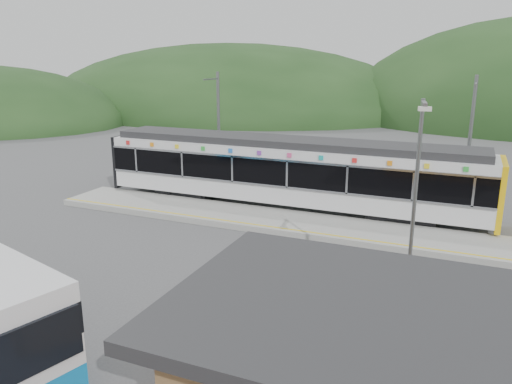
% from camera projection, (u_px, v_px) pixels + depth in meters
% --- Properties ---
extents(ground, '(120.00, 120.00, 0.00)m').
position_uv_depth(ground, '(275.00, 251.00, 20.75)').
color(ground, '#4C4C4F').
rests_on(ground, ground).
extents(hills, '(146.00, 149.00, 26.00)m').
position_uv_depth(hills, '(441.00, 231.00, 23.10)').
color(hills, '#1E3D19').
rests_on(hills, ground).
extents(platform, '(26.00, 3.20, 0.30)m').
position_uv_depth(platform, '(300.00, 224.00, 23.65)').
color(platform, '#9E9E99').
rests_on(platform, ground).
extents(yellow_line, '(26.00, 0.10, 0.01)m').
position_uv_depth(yellow_line, '(291.00, 229.00, 22.45)').
color(yellow_line, yellow).
rests_on(yellow_line, platform).
extents(train, '(20.44, 3.01, 3.74)m').
position_uv_depth(train, '(288.00, 170.00, 26.16)').
color(train, black).
rests_on(train, ground).
extents(catenary_mast_west, '(0.18, 1.80, 7.00)m').
position_uv_depth(catenary_mast_west, '(218.00, 129.00, 30.06)').
color(catenary_mast_west, slate).
rests_on(catenary_mast_west, ground).
extents(catenary_mast_east, '(0.18, 1.80, 7.00)m').
position_uv_depth(catenary_mast_east, '(469.00, 144.00, 24.75)').
color(catenary_mast_east, slate).
rests_on(catenary_mast_east, ground).
extents(station_shelter, '(9.20, 6.20, 3.00)m').
position_uv_depth(station_shelter, '(393.00, 376.00, 10.08)').
color(station_shelter, olive).
rests_on(station_shelter, ground).
extents(lamp_post, '(0.37, 1.17, 6.66)m').
position_uv_depth(lamp_post, '(415.00, 191.00, 14.81)').
color(lamp_post, slate).
rests_on(lamp_post, ground).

